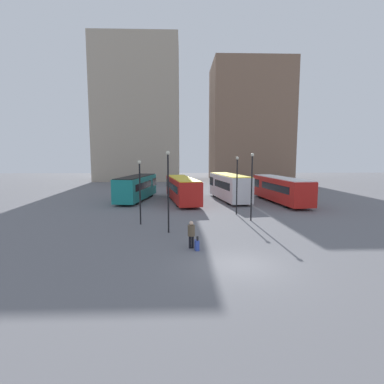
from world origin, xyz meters
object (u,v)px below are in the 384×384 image
(bus_1, at_px, (182,189))
(bus_2, at_px, (229,186))
(suitcase, at_px, (197,245))
(lamp_post_3, at_px, (140,187))
(bus_3, at_px, (280,189))
(bus_0, at_px, (137,187))
(traveler, at_px, (191,232))
(lamp_post_1, at_px, (168,185))
(lamp_post_0, at_px, (252,181))
(lamp_post_2, at_px, (237,181))

(bus_1, bearing_deg, bus_2, -89.33)
(suitcase, height_order, lamp_post_3, lamp_post_3)
(bus_3, distance_m, suitcase, 20.65)
(bus_0, relative_size, traveler, 6.44)
(traveler, height_order, lamp_post_3, lamp_post_3)
(bus_1, xyz_separation_m, bus_2, (5.82, 1.03, 0.15))
(bus_2, height_order, lamp_post_1, lamp_post_1)
(bus_0, relative_size, lamp_post_0, 1.87)
(bus_1, relative_size, bus_2, 1.13)
(bus_0, relative_size, lamp_post_3, 2.08)
(bus_0, height_order, lamp_post_1, lamp_post_1)
(bus_1, bearing_deg, bus_0, 65.84)
(bus_2, bearing_deg, bus_1, 91.51)
(lamp_post_2, bearing_deg, lamp_post_0, -74.99)
(bus_2, distance_m, lamp_post_2, 9.17)
(bus_2, bearing_deg, lamp_post_3, 136.09)
(suitcase, relative_size, lamp_post_2, 0.16)
(lamp_post_0, distance_m, lamp_post_2, 2.87)
(bus_2, height_order, traveler, bus_2)
(suitcase, bearing_deg, bus_2, -23.37)
(bus_1, relative_size, bus_3, 1.00)
(bus_3, height_order, suitcase, bus_3)
(bus_1, distance_m, lamp_post_3, 12.41)
(traveler, bearing_deg, bus_2, -24.55)
(lamp_post_1, bearing_deg, bus_1, 86.19)
(bus_3, xyz_separation_m, traveler, (-11.00, -17.22, -0.65))
(bus_1, xyz_separation_m, lamp_post_0, (5.88, -10.76, 1.78))
(suitcase, bearing_deg, lamp_post_2, -31.06)
(bus_2, relative_size, bus_3, 0.88)
(bus_0, distance_m, bus_3, 17.37)
(bus_0, distance_m, suitcase, 21.18)
(bus_3, height_order, traveler, bus_3)
(bus_0, bearing_deg, suitcase, -153.43)
(lamp_post_0, xyz_separation_m, lamp_post_2, (-0.74, 2.77, -0.16))
(lamp_post_2, height_order, lamp_post_3, lamp_post_2)
(suitcase, bearing_deg, bus_0, 8.66)
(bus_0, height_order, lamp_post_2, lamp_post_2)
(bus_0, xyz_separation_m, lamp_post_0, (11.50, -12.25, 1.73))
(bus_3, bearing_deg, bus_1, 78.64)
(lamp_post_1, relative_size, lamp_post_3, 1.14)
(bus_0, relative_size, bus_3, 0.91)
(bus_2, bearing_deg, lamp_post_1, 147.85)
(bus_0, relative_size, bus_1, 0.91)
(lamp_post_0, bearing_deg, bus_3, 59.79)
(traveler, bearing_deg, bus_1, -7.50)
(bus_2, xyz_separation_m, lamp_post_1, (-6.79, -15.52, 1.70))
(traveler, xyz_separation_m, lamp_post_1, (-1.53, 3.74, 2.45))
(bus_2, height_order, suitcase, bus_2)
(lamp_post_0, bearing_deg, suitcase, -122.42)
(lamp_post_0, bearing_deg, bus_1, 118.65)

